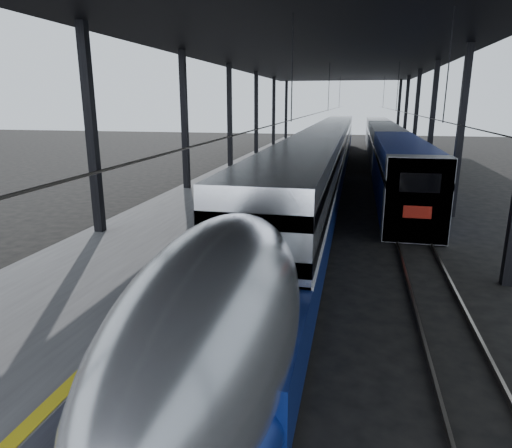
% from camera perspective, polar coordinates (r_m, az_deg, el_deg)
% --- Properties ---
extents(ground, '(160.00, 160.00, 0.00)m').
position_cam_1_polar(ground, '(13.47, -7.81, -12.13)').
color(ground, black).
rests_on(ground, ground).
extents(platform, '(6.00, 80.00, 1.00)m').
position_cam_1_polar(platform, '(32.65, -1.65, 5.12)').
color(platform, '#4C4C4F').
rests_on(platform, ground).
extents(yellow_strip, '(0.30, 80.00, 0.01)m').
position_cam_1_polar(yellow_strip, '(32.02, 3.24, 5.82)').
color(yellow_strip, gold).
rests_on(yellow_strip, platform).
extents(rails, '(6.52, 80.00, 0.16)m').
position_cam_1_polar(rails, '(31.79, 12.52, 3.72)').
color(rails, slate).
rests_on(rails, ground).
extents(canopy, '(18.00, 75.00, 9.47)m').
position_cam_1_polar(canopy, '(31.45, 8.46, 20.35)').
color(canopy, black).
rests_on(canopy, ground).
extents(tgv_train, '(2.95, 65.20, 4.23)m').
position_cam_1_polar(tgv_train, '(34.86, 8.58, 8.04)').
color(tgv_train, '#AFB2B7').
rests_on(tgv_train, ground).
extents(second_train, '(2.80, 56.05, 3.86)m').
position_cam_1_polar(second_train, '(47.72, 15.77, 9.47)').
color(second_train, navy).
rests_on(second_train, ground).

